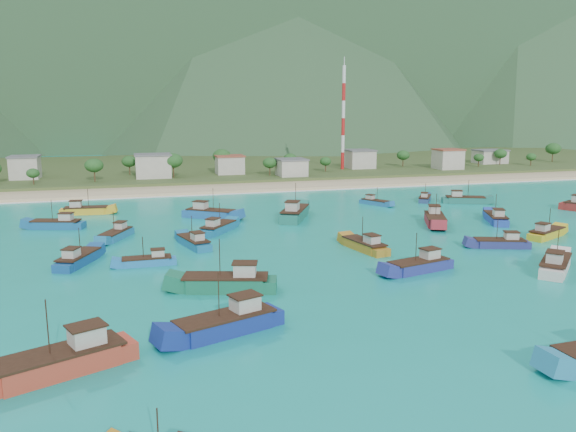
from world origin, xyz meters
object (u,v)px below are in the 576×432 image
object	(u,v)px
boat_29	(210,214)
boat_30	(148,262)
boat_18	(57,225)
boat_12	(218,229)
boat_19	(555,266)
boat_23	(435,220)
boat_10	(365,246)
boat_16	(420,266)
boat_27	(116,235)
boat_3	(496,219)
boat_15	(227,324)
boat_26	(85,211)
boat_2	(62,362)
boat_20	(425,199)
boat_5	(546,234)
boat_7	(194,243)
boat_24	(464,200)
boat_22	(228,284)
boat_9	(295,214)
radio_tower	(343,118)
boat_4	(78,260)
boat_25	(501,244)
boat_14	(375,203)

from	to	relation	value
boat_29	boat_30	size ratio (longest dim) A/B	1.40
boat_18	boat_12	bearing A→B (deg)	-95.60
boat_19	boat_23	bearing A→B (deg)	135.90
boat_10	boat_16	distance (m)	14.13
boat_10	boat_27	xyz separation A→B (m)	(-41.13, 20.96, -0.09)
boat_3	boat_15	distance (m)	78.60
boat_23	boat_26	bearing A→B (deg)	0.23
boat_2	boat_3	world-z (taller)	boat_2
boat_18	boat_20	bearing A→B (deg)	-66.94
boat_18	boat_19	distance (m)	91.91
boat_29	boat_18	bearing A→B (deg)	-49.37
boat_5	boat_20	size ratio (longest dim) A/B	1.24
boat_12	boat_16	bearing A→B (deg)	-16.89
boat_7	boat_24	xyz separation A→B (m)	(72.02, 27.05, 0.10)
boat_19	boat_26	xyz separation A→B (m)	(-70.70, 67.88, -0.09)
boat_20	boat_24	distance (m)	9.90
boat_10	boat_20	world-z (taller)	boat_10
boat_18	boat_24	world-z (taller)	boat_24
boat_10	boat_24	xyz separation A→B (m)	(44.10, 37.75, 0.04)
boat_12	boat_22	xyz separation A→B (m)	(-4.35, -35.92, 0.24)
boat_20	boat_30	world-z (taller)	boat_20
boat_12	boat_15	size ratio (longest dim) A/B	0.79
boat_9	boat_15	distance (m)	64.19
boat_5	boat_26	size ratio (longest dim) A/B	0.95
boat_5	boat_7	size ratio (longest dim) A/B	1.01
boat_16	boat_20	distance (m)	66.24
boat_10	boat_20	bearing A→B (deg)	38.83
boat_3	boat_7	world-z (taller)	boat_3
boat_16	radio_tower	bearing A→B (deg)	-29.98
boat_19	boat_26	distance (m)	98.01
radio_tower	boat_20	size ratio (longest dim) A/B	4.48
boat_4	boat_26	size ratio (longest dim) A/B	0.97
boat_4	boat_16	size ratio (longest dim) A/B	0.94
boat_20	boat_26	distance (m)	84.54
boat_18	boat_30	world-z (taller)	boat_18
boat_19	boat_22	size ratio (longest dim) A/B	0.81
boat_15	boat_25	size ratio (longest dim) A/B	1.31
boat_2	boat_5	size ratio (longest dim) A/B	1.31
boat_27	boat_19	bearing A→B (deg)	173.17
boat_4	boat_15	distance (m)	37.62
boat_4	boat_29	size ratio (longest dim) A/B	0.90
boat_27	boat_14	bearing A→B (deg)	-135.75
boat_15	boat_24	xyz separation A→B (m)	(72.97, 66.76, -0.18)
boat_15	boat_22	xyz separation A→B (m)	(2.49, 14.02, 0.03)
boat_2	boat_9	world-z (taller)	boat_9
boat_2	boat_30	bearing A→B (deg)	-37.49
boat_12	boat_19	xyz separation A→B (m)	(44.36, -40.32, 0.11)
radio_tower	boat_5	size ratio (longest dim) A/B	3.62
boat_16	boat_22	size ratio (longest dim) A/B	0.85
boat_20	boat_26	xyz separation A→B (m)	(-84.39, 5.03, 0.23)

